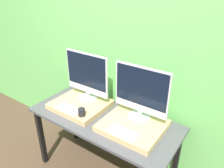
{
  "coord_description": "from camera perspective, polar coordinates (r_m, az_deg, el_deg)",
  "views": [
    {
      "loc": [
        1.11,
        -1.1,
        2.06
      ],
      "look_at": [
        0.0,
        0.49,
        1.1
      ],
      "focal_mm": 35.0,
      "sensor_mm": 36.0,
      "label": 1
    }
  ],
  "objects": [
    {
      "name": "keyboard_left",
      "position": [
        2.28,
        -11.3,
        -6.4
      ],
      "size": [
        0.26,
        0.12,
        0.01
      ],
      "color": "silver",
      "rests_on": "wooden_riser_left"
    },
    {
      "name": "keyboard_right",
      "position": [
        1.93,
        2.76,
        -12.59
      ],
      "size": [
        0.26,
        0.12,
        0.01
      ],
      "color": "silver",
      "rests_on": "wooden_riser_right"
    },
    {
      "name": "mug",
      "position": [
        2.15,
        -7.92,
        -7.3
      ],
      "size": [
        0.07,
        0.07,
        0.08
      ],
      "color": "black",
      "rests_on": "wooden_riser_left"
    },
    {
      "name": "monitor_left",
      "position": [
        2.34,
        -6.58,
        2.26
      ],
      "size": [
        0.54,
        0.21,
        0.52
      ],
      "color": "silver",
      "rests_on": "wooden_riser_left"
    },
    {
      "name": "wooden_riser_right",
      "position": [
        2.07,
        5.4,
        -10.79
      ],
      "size": [
        0.56,
        0.5,
        0.06
      ],
      "color": "tan",
      "rests_on": "workbench"
    },
    {
      "name": "monitor_right",
      "position": [
        2.01,
        7.62,
        -2.13
      ],
      "size": [
        0.54,
        0.21,
        0.52
      ],
      "color": "silver",
      "rests_on": "wooden_riser_right"
    },
    {
      "name": "wall_back",
      "position": [
        2.28,
        3.71,
        6.95
      ],
      "size": [
        8.0,
        0.04,
        2.6
      ],
      "color": "#66B75B",
      "rests_on": "ground_plane"
    },
    {
      "name": "wooden_riser_left",
      "position": [
        2.4,
        -8.25,
        -5.3
      ],
      "size": [
        0.56,
        0.5,
        0.06
      ],
      "color": "tan",
      "rests_on": "workbench"
    },
    {
      "name": "workbench",
      "position": [
        2.27,
        -2.21,
        -10.6
      ],
      "size": [
        1.53,
        0.67,
        0.78
      ],
      "color": "#47474C",
      "rests_on": "ground_plane"
    }
  ]
}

